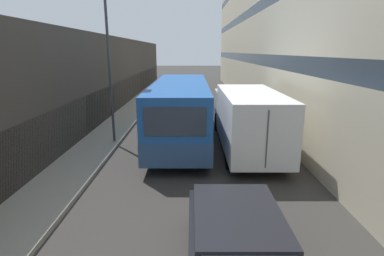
{
  "coord_description": "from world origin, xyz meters",
  "views": [
    {
      "loc": [
        -0.15,
        -1.48,
        4.34
      ],
      "look_at": [
        -0.14,
        9.12,
        1.6
      ],
      "focal_mm": 28.0,
      "sensor_mm": 36.0,
      "label": 1
    }
  ],
  "objects_px": {
    "bus": "(180,110)",
    "panel_van": "(170,89)",
    "street_lamp": "(106,20)",
    "box_truck": "(246,116)",
    "car_hatchback": "(237,247)"
  },
  "relations": [
    {
      "from": "bus",
      "to": "panel_van",
      "type": "distance_m",
      "value": 12.66
    },
    {
      "from": "panel_van",
      "to": "street_lamp",
      "type": "height_order",
      "value": "street_lamp"
    },
    {
      "from": "bus",
      "to": "box_truck",
      "type": "xyz_separation_m",
      "value": [
        2.99,
        -1.37,
        -0.06
      ]
    },
    {
      "from": "box_truck",
      "to": "street_lamp",
      "type": "relative_size",
      "value": 1.0
    },
    {
      "from": "car_hatchback",
      "to": "panel_van",
      "type": "relative_size",
      "value": 1.01
    },
    {
      "from": "car_hatchback",
      "to": "bus",
      "type": "bearing_deg",
      "value": 98.42
    },
    {
      "from": "box_truck",
      "to": "panel_van",
      "type": "height_order",
      "value": "box_truck"
    },
    {
      "from": "car_hatchback",
      "to": "panel_van",
      "type": "height_order",
      "value": "panel_van"
    },
    {
      "from": "car_hatchback",
      "to": "bus",
      "type": "xyz_separation_m",
      "value": [
        -1.41,
        9.56,
        0.81
      ]
    },
    {
      "from": "panel_van",
      "to": "bus",
      "type": "bearing_deg",
      "value": -83.63
    },
    {
      "from": "car_hatchback",
      "to": "panel_van",
      "type": "xyz_separation_m",
      "value": [
        -2.82,
        22.13,
        0.29
      ]
    },
    {
      "from": "panel_van",
      "to": "street_lamp",
      "type": "distance_m",
      "value": 14.26
    },
    {
      "from": "car_hatchback",
      "to": "box_truck",
      "type": "relative_size",
      "value": 0.52
    },
    {
      "from": "street_lamp",
      "to": "box_truck",
      "type": "bearing_deg",
      "value": -5.25
    },
    {
      "from": "panel_van",
      "to": "box_truck",
      "type": "bearing_deg",
      "value": -72.52
    }
  ]
}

